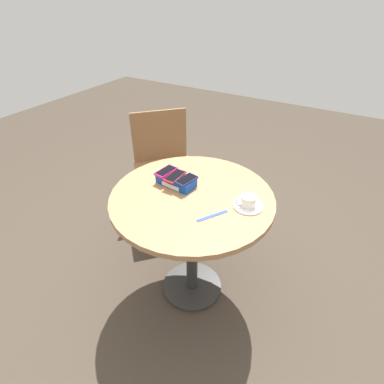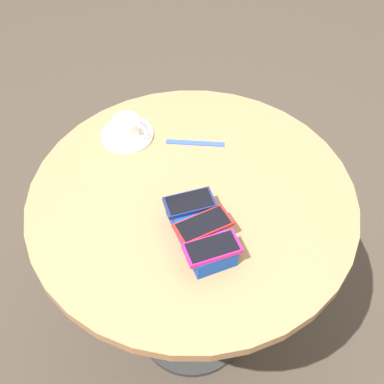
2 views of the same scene
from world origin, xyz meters
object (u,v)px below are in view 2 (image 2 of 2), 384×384
phone_navy (189,203)px  saucer (127,135)px  round_table (192,227)px  phone_box (201,232)px  lanyard_strap (195,143)px  coffee_cup (127,127)px  phone_red (203,225)px  phone_magenta (212,248)px

phone_navy → saucer: (0.34, 0.02, -0.05)m
round_table → phone_box: (-0.12, 0.04, 0.16)m
round_table → saucer: (0.29, 0.06, 0.14)m
lanyard_strap → saucer: bearing=53.1°
phone_navy → coffee_cup: bearing=3.4°
phone_box → coffee_cup: coffee_cup is taller
phone_box → coffee_cup: bearing=1.9°
phone_red → coffee_cup: 0.41m
round_table → saucer: bearing=11.4°
phone_magenta → phone_navy: size_ratio=1.03×
round_table → phone_magenta: bearing=165.2°
round_table → phone_navy: (-0.06, 0.04, 0.19)m
round_table → phone_box: size_ratio=3.94×
round_table → phone_magenta: (-0.20, 0.05, 0.19)m
round_table → phone_red: phone_red is taller
phone_magenta → saucer: size_ratio=0.90×
phone_navy → saucer: size_ratio=0.87×
round_table → phone_magenta: phone_magenta is taller
phone_navy → saucer: bearing=3.6°
phone_navy → coffee_cup: (0.34, 0.02, -0.02)m
coffee_cup → phone_red: bearing=-177.5°
phone_magenta → lanyard_strap: 0.40m
phone_red → coffee_cup: size_ratio=1.43×
saucer → coffee_cup: 0.03m
coffee_cup → phone_magenta: bearing=-179.5°
round_table → coffee_cup: (0.28, 0.06, 0.17)m
phone_red → round_table: bearing=-16.5°
phone_box → coffee_cup: (0.41, 0.01, 0.01)m
round_table → phone_navy: 0.20m
round_table → phone_red: (-0.13, 0.04, 0.19)m
round_table → saucer: saucer is taller
phone_box → phone_magenta: bearing=172.4°
phone_red → coffee_cup: bearing=2.5°
phone_magenta → phone_red: bearing=-11.6°
saucer → coffee_cup: coffee_cup is taller
phone_box → lanyard_strap: (0.29, -0.14, -0.02)m
saucer → phone_magenta: bearing=-179.3°
lanyard_strap → phone_red: bearing=155.2°
phone_magenta → saucer: bearing=0.7°
lanyard_strap → phone_navy: bearing=149.0°
phone_red → coffee_cup: same height
round_table → lanyard_strap: size_ratio=5.19×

